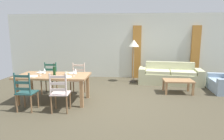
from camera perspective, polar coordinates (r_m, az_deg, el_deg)
name	(u,v)px	position (r m, az deg, el deg)	size (l,w,h in m)	color
ground_plane	(113,102)	(5.38, 0.17, -9.52)	(9.60, 9.60, 0.02)	#4A4331
wall_far	(118,46)	(8.37, 1.87, 7.08)	(9.60, 0.16, 2.70)	silver
curtain_panel_left	(137,52)	(8.25, 7.28, 5.22)	(0.35, 0.08, 2.20)	#B37430
curtain_panel_right	(195,53)	(8.70, 23.32, 4.73)	(0.35, 0.08, 2.20)	#B37430
dining_table	(54,78)	(5.48, -16.80, -2.27)	(1.90, 0.96, 0.75)	#A6784E
dining_chair_near_left	(26,92)	(5.07, -24.10, -5.88)	(0.43, 0.41, 0.96)	#25514F
dining_chair_near_right	(60,93)	(4.73, -15.10, -6.46)	(0.45, 0.43, 0.96)	beige
dining_chair_far_left	(50,78)	(6.40, -17.91, -2.27)	(0.42, 0.40, 0.96)	#255C48
dining_chair_far_right	(78,79)	(6.09, -9.97, -2.53)	(0.43, 0.41, 0.96)	beige
dinner_plate_near_left	(33,76)	(5.42, -22.25, -1.70)	(0.24, 0.24, 0.02)	white
fork_near_left	(27,76)	(5.49, -23.64, -1.72)	(0.02, 0.17, 0.01)	silver
dinner_plate_near_right	(67,77)	(5.08, -13.13, -1.95)	(0.24, 0.24, 0.02)	white
fork_near_right	(61,77)	(5.13, -14.73, -1.97)	(0.02, 0.17, 0.01)	silver
dinner_plate_far_left	(41,73)	(5.86, -20.08, -0.71)	(0.24, 0.24, 0.02)	white
fork_far_left	(36,73)	(5.92, -21.40, -0.74)	(0.02, 0.17, 0.01)	silver
dinner_plate_far_right	(72,73)	(5.55, -11.59, -0.87)	(0.24, 0.24, 0.02)	white
fork_far_right	(67,73)	(5.59, -13.06, -0.91)	(0.02, 0.17, 0.01)	silver
wine_bottle	(54,71)	(5.41, -16.64, -0.21)	(0.07, 0.07, 0.32)	#143819
wine_glass_near_left	(40,72)	(5.43, -20.45, -0.46)	(0.06, 0.06, 0.16)	white
wine_glass_near_right	(74,72)	(5.13, -11.21, -0.59)	(0.06, 0.06, 0.16)	white
wine_glass_far_left	(44,70)	(5.69, -19.27, 0.07)	(0.06, 0.06, 0.16)	white
wine_glass_far_right	(75,70)	(5.39, -10.72, -0.06)	(0.06, 0.06, 0.16)	white
coffee_cup_primary	(66,73)	(5.34, -13.42, -0.99)	(0.07, 0.07, 0.09)	beige
couch	(170,76)	(7.61, 16.60, -1.69)	(2.36, 1.09, 0.80)	beige
coffee_table	(178,82)	(6.45, 18.87, -3.35)	(0.90, 0.56, 0.42)	#A6784E
standing_lamp	(134,46)	(7.49, 6.45, 7.12)	(0.40, 0.40, 1.64)	#332D28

